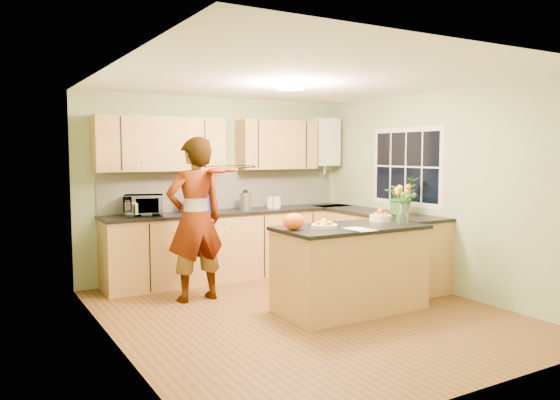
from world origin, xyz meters
TOP-DOWN VIEW (x-y plane):
  - floor at (0.00, 0.00)m, footprint 4.50×4.50m
  - ceiling at (0.00, 0.00)m, footprint 4.00×4.50m
  - wall_back at (0.00, 2.25)m, footprint 4.00×0.02m
  - wall_front at (0.00, -2.25)m, footprint 4.00×0.02m
  - wall_left at (-2.00, 0.00)m, footprint 0.02×4.50m
  - wall_right at (2.00, 0.00)m, footprint 0.02×4.50m
  - back_counter at (0.10, 1.95)m, footprint 3.64×0.62m
  - right_counter at (1.70, 0.85)m, footprint 0.62×2.24m
  - splashback at (0.10, 2.23)m, footprint 3.60×0.02m
  - upper_cabinets at (-0.18, 2.08)m, footprint 3.20×0.34m
  - boiler at (1.70, 2.09)m, footprint 0.40×0.30m
  - window_right at (1.99, 0.60)m, footprint 0.01×1.30m
  - light_switch at (-1.99, -0.60)m, footprint 0.02×0.09m
  - ceiling_lamp at (0.00, 0.30)m, footprint 0.30×0.30m
  - peninsula_island at (0.50, -0.14)m, footprint 1.64×0.84m
  - fruit_dish at (0.15, -0.14)m, footprint 0.28×0.28m
  - orange_bowl at (1.05, 0.01)m, footprint 0.25×0.25m
  - flower_vase at (1.10, -0.32)m, footprint 0.27×0.27m
  - orange_bag at (-0.20, -0.09)m, footprint 0.29×0.27m
  - papers at (0.40, -0.44)m, footprint 0.21×0.29m
  - violinist at (-0.82, 1.10)m, footprint 0.72×0.49m
  - violin at (-0.62, 0.88)m, footprint 0.61×0.53m
  - microwave at (-1.17, 1.96)m, footprint 0.56×0.46m
  - blue_box at (-0.43, 1.94)m, footprint 0.37×0.33m
  - kettle at (0.28, 1.97)m, footprint 0.17×0.17m
  - jar_cream at (0.69, 1.99)m, footprint 0.14×0.14m
  - jar_white at (0.74, 1.89)m, footprint 0.12×0.12m
  - potted_plant at (1.70, 0.38)m, footprint 0.48×0.43m

SIDE VIEW (x-z plane):
  - floor at x=0.00m, z-range 0.00..0.00m
  - back_counter at x=0.10m, z-range 0.00..0.94m
  - right_counter at x=1.70m, z-range 0.00..0.94m
  - peninsula_island at x=0.50m, z-range 0.00..0.94m
  - papers at x=0.40m, z-range 0.94..0.95m
  - violinist at x=-0.82m, z-range 0.00..1.92m
  - fruit_dish at x=0.15m, z-range 0.93..1.03m
  - orange_bowl at x=1.05m, z-range 0.93..1.07m
  - jar_cream at x=0.69m, z-range 0.94..1.10m
  - jar_white at x=0.74m, z-range 0.94..1.11m
  - orange_bag at x=-0.20m, z-range 0.94..1.12m
  - blue_box at x=-0.43m, z-range 0.94..1.18m
  - kettle at x=0.28m, z-range 0.91..1.23m
  - microwave at x=-1.17m, z-range 0.94..1.21m
  - potted_plant at x=1.70m, z-range 0.94..1.43m
  - splashback at x=0.10m, z-range 0.94..1.46m
  - wall_back at x=0.00m, z-range 0.00..2.50m
  - wall_front at x=0.00m, z-range 0.00..2.50m
  - wall_left at x=-2.00m, z-range 0.00..2.50m
  - wall_right at x=2.00m, z-range 0.00..2.50m
  - flower_vase at x=1.10m, z-range 1.02..1.52m
  - light_switch at x=-1.99m, z-range 1.26..1.34m
  - violin at x=-0.62m, z-range 1.46..1.61m
  - window_right at x=1.99m, z-range 1.02..2.08m
  - upper_cabinets at x=-0.18m, z-range 1.50..2.20m
  - boiler at x=1.70m, z-range 1.47..2.33m
  - ceiling_lamp at x=0.00m, z-range 2.43..2.50m
  - ceiling at x=0.00m, z-range 2.49..2.51m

